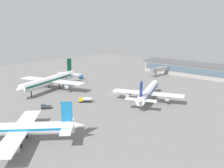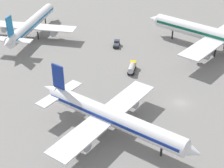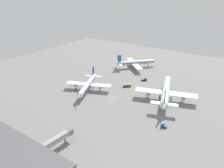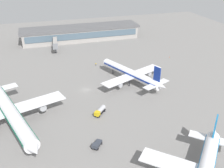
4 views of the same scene
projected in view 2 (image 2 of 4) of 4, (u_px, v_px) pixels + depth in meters
ground at (180, 103)px, 90.50m from camera, size 288.00×288.00×0.00m
airplane_at_gate at (31, 24)px, 127.38m from camera, size 33.98×35.39×13.45m
airplane_taxiing at (111, 117)px, 77.14m from camera, size 34.22×41.36×13.26m
airplane_distant at (214, 35)px, 115.69m from camera, size 42.20×51.41×16.08m
pushback_tractor at (117, 44)px, 121.31m from camera, size 4.22×4.63×1.90m
fuel_truck at (132, 67)px, 104.89m from camera, size 5.67×5.92×2.50m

